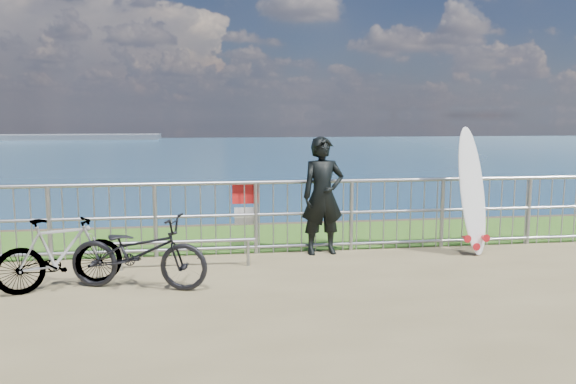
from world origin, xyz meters
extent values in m
plane|color=#2E5D19|center=(0.00, 2.70, 0.01)|extent=(120.00, 120.00, 0.00)
cube|color=brown|center=(0.00, 3.90, -2.50)|extent=(120.00, 0.30, 5.00)
plane|color=navy|center=(0.00, 90.00, -5.00)|extent=(260.00, 260.00, 0.00)
cube|color=#565E68|center=(-50.00, 168.00, -4.25)|extent=(70.00, 12.00, 1.50)
cylinder|color=#94979D|center=(0.00, 1.60, 1.10)|extent=(10.00, 0.06, 0.06)
cylinder|color=#94979D|center=(0.00, 1.60, 0.61)|extent=(10.00, 0.05, 0.05)
cylinder|color=#94979D|center=(0.00, 1.60, 0.10)|extent=(10.00, 0.05, 0.05)
cylinder|color=#94979D|center=(-3.50, 1.60, 0.55)|extent=(0.06, 0.06, 1.10)
cylinder|color=#94979D|center=(-2.00, 1.60, 0.55)|extent=(0.06, 0.06, 1.10)
cylinder|color=#94979D|center=(-0.50, 1.60, 0.55)|extent=(0.06, 0.06, 1.10)
cylinder|color=#94979D|center=(1.00, 1.60, 0.55)|extent=(0.06, 0.06, 1.10)
cylinder|color=#94979D|center=(2.50, 1.60, 0.55)|extent=(0.06, 0.06, 1.10)
cylinder|color=#94979D|center=(4.00, 1.60, 0.55)|extent=(0.06, 0.06, 1.10)
cube|color=red|center=(-0.64, 1.66, 0.92)|extent=(0.42, 0.02, 0.30)
cube|color=white|center=(-0.64, 1.66, 0.92)|extent=(0.38, 0.01, 0.08)
cube|color=white|center=(-0.64, 1.66, 0.58)|extent=(0.36, 0.02, 0.26)
imported|color=black|center=(0.51, 1.45, 0.90)|extent=(0.69, 0.49, 1.79)
ellipsoid|color=white|center=(2.77, 1.14, 0.98)|extent=(0.64, 0.61, 1.96)
cone|color=red|center=(2.62, 1.02, 0.28)|extent=(0.12, 0.21, 0.12)
cone|color=red|center=(2.92, 1.02, 0.28)|extent=(0.12, 0.21, 0.12)
cone|color=red|center=(2.77, 1.02, 0.15)|extent=(0.12, 0.21, 0.12)
imported|color=black|center=(-2.07, 0.05, 0.45)|extent=(1.82, 1.05, 0.91)
imported|color=black|center=(-3.01, 0.16, 0.45)|extent=(1.53, 0.95, 0.89)
cylinder|color=#94979D|center=(-1.55, 0.90, 0.38)|extent=(1.94, 0.05, 0.05)
cylinder|color=#94979D|center=(-2.42, 0.90, 0.19)|extent=(0.04, 0.04, 0.38)
cylinder|color=#94979D|center=(-0.67, 0.90, 0.19)|extent=(0.04, 0.04, 0.38)
camera|label=1|loc=(-1.24, -6.81, 2.11)|focal=35.00mm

